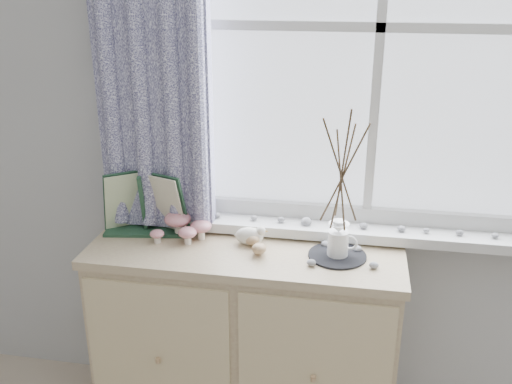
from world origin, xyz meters
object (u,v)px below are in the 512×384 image
twig_pitcher (342,171)px  botanical_book (141,205)px  toadstool_cluster (184,225)px  sideboard (246,341)px

twig_pitcher → botanical_book: bearing=-175.3°
botanical_book → toadstool_cluster: botanical_book is taller
sideboard → twig_pitcher: 0.84m
twig_pitcher → toadstool_cluster: bearing=-177.0°
toadstool_cluster → twig_pitcher: size_ratio=0.40×
botanical_book → twig_pitcher: bearing=-11.8°
sideboard → botanical_book: (-0.42, 0.04, 0.56)m
toadstool_cluster → botanical_book: bearing=-176.8°
sideboard → twig_pitcher: (0.35, -0.01, 0.76)m
twig_pitcher → sideboard: bearing=-173.3°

